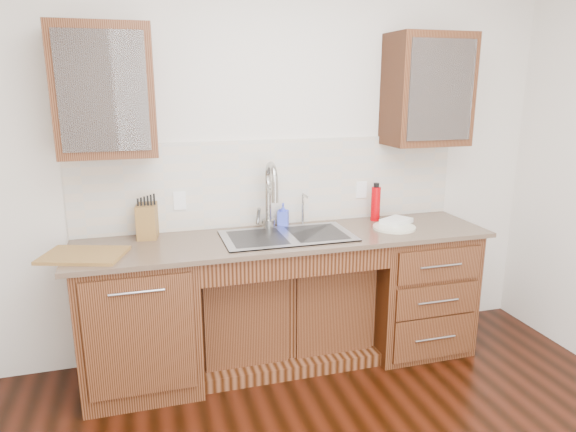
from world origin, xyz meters
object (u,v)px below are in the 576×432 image
object	(u,v)px
cutting_board	(84,255)
water_bottle	(376,204)
soap_bottle	(283,215)
plate	(394,227)
knife_block	(147,220)

from	to	relation	value
cutting_board	water_bottle	bearing A→B (deg)	8.01
soap_bottle	cutting_board	distance (m)	1.31
water_bottle	plate	bearing A→B (deg)	-81.98
water_bottle	knife_block	bearing A→B (deg)	178.85
soap_bottle	knife_block	xyz separation A→B (m)	(-0.91, -0.01, 0.03)
water_bottle	knife_block	world-z (taller)	water_bottle
soap_bottle	water_bottle	world-z (taller)	water_bottle
soap_bottle	plate	bearing A→B (deg)	1.92
knife_block	cutting_board	world-z (taller)	knife_block
soap_bottle	plate	xyz separation A→B (m)	(0.71, -0.28, -0.07)
water_bottle	knife_block	size ratio (longest dim) A/B	1.12
cutting_board	plate	bearing A→B (deg)	1.20
plate	cutting_board	xyz separation A→B (m)	(-1.98, -0.04, 0.00)
soap_bottle	cutting_board	bearing A→B (deg)	-142.91
plate	cutting_board	distance (m)	1.98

